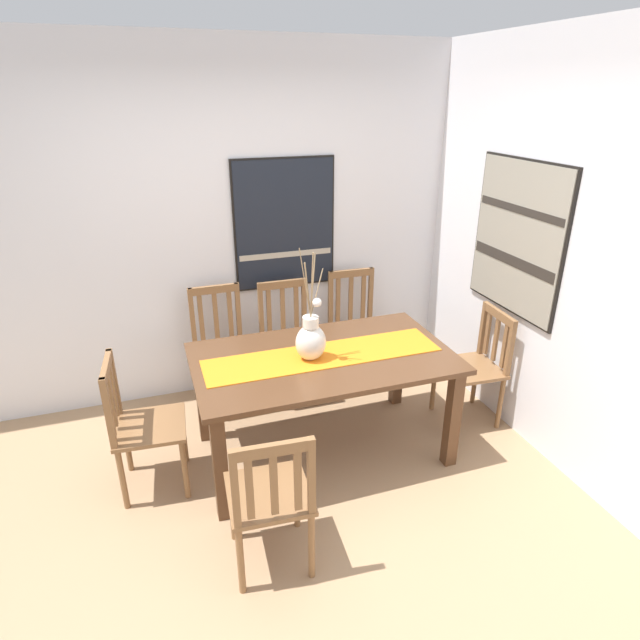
{
  "coord_description": "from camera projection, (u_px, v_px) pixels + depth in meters",
  "views": [
    {
      "loc": [
        -0.63,
        -2.21,
        2.34
      ],
      "look_at": [
        0.35,
        0.67,
        1.01
      ],
      "focal_mm": 29.73,
      "sensor_mm": 36.0,
      "label": 1
    }
  ],
  "objects": [
    {
      "name": "ground_plane",
      "position": [
        301.0,
        535.0,
        3.04
      ],
      "size": [
        6.4,
        6.4,
        0.03
      ],
      "primitive_type": "cube",
      "color": "#A37F5B"
    },
    {
      "name": "chair_5",
      "position": [
        288.0,
        341.0,
        4.26
      ],
      "size": [
        0.42,
        0.42,
        0.94
      ],
      "color": "brown",
      "rests_on": "ground_plane"
    },
    {
      "name": "chair_1",
      "position": [
        476.0,
        365.0,
        3.93
      ],
      "size": [
        0.45,
        0.45,
        0.88
      ],
      "color": "brown",
      "rests_on": "ground_plane"
    },
    {
      "name": "chair_2",
      "position": [
        221.0,
        348.0,
        4.12
      ],
      "size": [
        0.43,
        0.43,
        0.96
      ],
      "color": "brown",
      "rests_on": "ground_plane"
    },
    {
      "name": "wall_side",
      "position": [
        606.0,
        276.0,
        3.04
      ],
      "size": [
        0.12,
        6.4,
        2.7
      ],
      "primitive_type": "cube",
      "color": "silver",
      "rests_on": "ground_plane"
    },
    {
      "name": "painting_on_side_wall",
      "position": [
        518.0,
        238.0,
        3.62
      ],
      "size": [
        0.05,
        0.9,
        1.05
      ],
      "color": "black"
    },
    {
      "name": "centerpiece_vase",
      "position": [
        311.0,
        339.0,
        3.34
      ],
      "size": [
        0.2,
        0.17,
        0.76
      ],
      "color": "silver",
      "rests_on": "dining_table"
    },
    {
      "name": "chair_3",
      "position": [
        140.0,
        424.0,
        3.23
      ],
      "size": [
        0.45,
        0.45,
        0.9
      ],
      "color": "brown",
      "rests_on": "ground_plane"
    },
    {
      "name": "table_runner",
      "position": [
        323.0,
        355.0,
        3.44
      ],
      "size": [
        1.55,
        0.36,
        0.01
      ],
      "primitive_type": "cube",
      "color": "orange",
      "rests_on": "dining_table"
    },
    {
      "name": "painting_on_back_wall",
      "position": [
        285.0,
        224.0,
        4.18
      ],
      "size": [
        0.82,
        0.05,
        1.03
      ],
      "color": "black"
    },
    {
      "name": "chair_4",
      "position": [
        270.0,
        497.0,
        2.66
      ],
      "size": [
        0.45,
        0.45,
        0.88
      ],
      "color": "brown",
      "rests_on": "ground_plane"
    },
    {
      "name": "wall_back",
      "position": [
        229.0,
        227.0,
        4.11
      ],
      "size": [
        6.4,
        0.12,
        2.7
      ],
      "primitive_type": "cube",
      "color": "silver",
      "rests_on": "ground_plane"
    },
    {
      "name": "dining_table",
      "position": [
        323.0,
        370.0,
        3.48
      ],
      "size": [
        1.68,
        0.97,
        0.74
      ],
      "color": "#51331E",
      "rests_on": "ground_plane"
    },
    {
      "name": "chair_0",
      "position": [
        355.0,
        328.0,
        4.47
      ],
      "size": [
        0.44,
        0.44,
        0.96
      ],
      "color": "brown",
      "rests_on": "ground_plane"
    }
  ]
}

